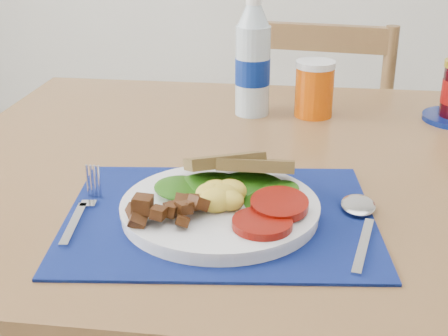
% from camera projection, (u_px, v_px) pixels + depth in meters
% --- Properties ---
extents(table, '(1.40, 0.90, 0.75)m').
position_uv_depth(table, '(365.00, 213.00, 1.01)').
color(table, brown).
rests_on(table, ground).
extents(chair_far, '(0.43, 0.41, 1.04)m').
position_uv_depth(chair_far, '(321.00, 132.00, 1.75)').
color(chair_far, '#53311E').
rests_on(chair_far, ground).
extents(placemat, '(0.43, 0.36, 0.00)m').
position_uv_depth(placemat, '(220.00, 216.00, 0.82)').
color(placemat, black).
rests_on(placemat, table).
extents(breakfast_plate, '(0.26, 0.26, 0.06)m').
position_uv_depth(breakfast_plate, '(216.00, 204.00, 0.81)').
color(breakfast_plate, silver).
rests_on(breakfast_plate, placemat).
extents(fork, '(0.03, 0.16, 0.00)m').
position_uv_depth(fork, '(83.00, 211.00, 0.83)').
color(fork, '#B2B5BA').
rests_on(fork, placemat).
extents(spoon, '(0.05, 0.20, 0.01)m').
position_uv_depth(spoon, '(359.00, 217.00, 0.81)').
color(spoon, '#B2B5BA').
rests_on(spoon, placemat).
extents(water_bottle, '(0.07, 0.07, 0.23)m').
position_uv_depth(water_bottle, '(253.00, 63.00, 1.18)').
color(water_bottle, '#ADBFCC').
rests_on(water_bottle, table).
extents(juice_glass, '(0.07, 0.07, 0.10)m').
position_uv_depth(juice_glass, '(314.00, 90.00, 1.19)').
color(juice_glass, '#D34E05').
rests_on(juice_glass, table).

